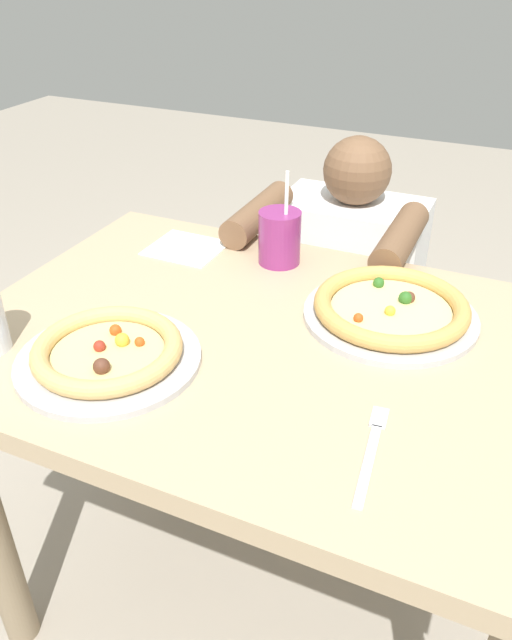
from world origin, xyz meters
TOP-DOWN VIEW (x-y plane):
  - ground_plane at (0.00, 0.00)m, footprint 8.00×8.00m
  - dining_table at (0.00, 0.00)m, footprint 1.10×0.77m
  - pizza_near at (-0.21, -0.18)m, footprint 0.31×0.31m
  - pizza_far at (0.18, 0.15)m, footprint 0.32×0.32m
  - drink_cup_colored at (-0.10, 0.28)m, footprint 0.09×0.09m
  - paper_napkin at (-0.31, 0.25)m, footprint 0.16×0.15m
  - fork at (0.24, -0.20)m, footprint 0.04×0.20m
  - diner_seated at (-0.04, 0.65)m, footprint 0.41×0.52m

SIDE VIEW (x-z plane):
  - ground_plane at x=0.00m, z-range 0.00..0.00m
  - diner_seated at x=-0.04m, z-range -0.05..0.88m
  - dining_table at x=0.00m, z-range 0.25..1.00m
  - paper_napkin at x=-0.31m, z-range 0.75..0.75m
  - fork at x=0.24m, z-range 0.75..0.75m
  - pizza_near at x=-0.21m, z-range 0.75..0.79m
  - pizza_far at x=0.18m, z-range 0.75..0.79m
  - drink_cup_colored at x=-0.10m, z-range 0.71..0.91m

